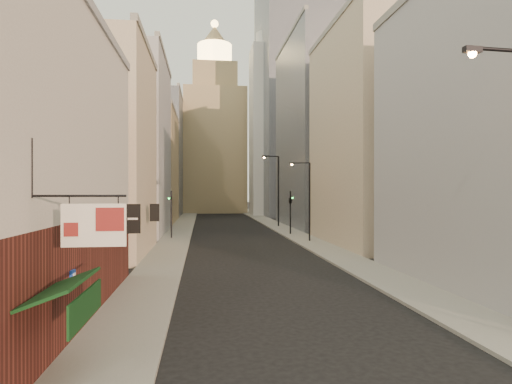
# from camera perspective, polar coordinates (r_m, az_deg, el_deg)

# --- Properties ---
(sidewalk_left) EXTENTS (3.00, 140.00, 0.15)m
(sidewalk_left) POSITION_cam_1_polar(r_m,az_deg,el_deg) (63.54, -9.59, -4.28)
(sidewalk_left) COLOR gray
(sidewalk_left) RESTS_ON ground
(sidewalk_right) EXTENTS (3.00, 140.00, 0.15)m
(sidewalk_right) POSITION_cam_1_polar(r_m,az_deg,el_deg) (64.30, 2.09, -4.22)
(sidewalk_right) COLOR gray
(sidewalk_right) RESTS_ON ground
(near_building_left) EXTENTS (8.30, 23.04, 12.30)m
(near_building_left) POSITION_cam_1_polar(r_m,az_deg,el_deg) (18.76, -29.83, 3.18)
(near_building_left) COLOR #5A241D
(near_building_left) RESTS_ON ground
(left_bldg_beige) EXTENTS (8.00, 12.00, 16.00)m
(left_bldg_beige) POSITION_cam_1_polar(r_m,az_deg,el_deg) (35.39, -20.64, 5.00)
(left_bldg_beige) COLOR tan
(left_bldg_beige) RESTS_ON ground
(left_bldg_grey) EXTENTS (8.00, 16.00, 20.00)m
(left_bldg_grey) POSITION_cam_1_polar(r_m,az_deg,el_deg) (51.20, -16.43, 5.76)
(left_bldg_grey) COLOR #98979D
(left_bldg_grey) RESTS_ON ground
(left_bldg_tan) EXTENTS (8.00, 18.00, 17.00)m
(left_bldg_tan) POSITION_cam_1_polar(r_m,az_deg,el_deg) (68.87, -14.00, 3.08)
(left_bldg_tan) COLOR tan
(left_bldg_tan) RESTS_ON ground
(left_bldg_wingrid) EXTENTS (8.00, 20.00, 24.00)m
(left_bldg_wingrid) POSITION_cam_1_polar(r_m,az_deg,el_deg) (88.94, -12.45, 4.69)
(left_bldg_wingrid) COLOR gray
(left_bldg_wingrid) RESTS_ON ground
(right_bldg_grey) EXTENTS (8.00, 16.00, 16.00)m
(right_bldg_grey) POSITION_cam_1_polar(r_m,az_deg,el_deg) (25.85, 30.73, 6.76)
(right_bldg_grey) COLOR #98979D
(right_bldg_grey) RESTS_ON ground
(right_bldg_beige) EXTENTS (8.00, 16.00, 20.00)m
(right_bldg_beige) POSITION_cam_1_polar(r_m,az_deg,el_deg) (41.70, 15.26, 7.03)
(right_bldg_beige) COLOR tan
(right_bldg_beige) RESTS_ON ground
(right_bldg_wingrid) EXTENTS (8.00, 20.00, 26.00)m
(right_bldg_wingrid) POSITION_cam_1_polar(r_m,az_deg,el_deg) (60.90, 8.02, 7.72)
(right_bldg_wingrid) COLOR gray
(right_bldg_wingrid) RESTS_ON ground
(highrise) EXTENTS (21.00, 23.00, 51.20)m
(highrise) POSITION_cam_1_polar(r_m,az_deg,el_deg) (91.34, 7.05, 13.25)
(highrise) COLOR gray
(highrise) RESTS_ON ground
(clock_tower) EXTENTS (14.00, 14.00, 44.90)m
(clock_tower) POSITION_cam_1_polar(r_m,az_deg,el_deg) (101.11, -5.54, 7.36)
(clock_tower) COLOR tan
(clock_tower) RESTS_ON ground
(white_tower) EXTENTS (8.00, 8.00, 41.50)m
(white_tower) POSITION_cam_1_polar(r_m,az_deg,el_deg) (88.42, 1.95, 9.03)
(white_tower) COLOR silver
(white_tower) RESTS_ON ground
(streetlamp_mid) EXTENTS (2.02, 0.58, 7.78)m
(streetlamp_mid) POSITION_cam_1_polar(r_m,az_deg,el_deg) (41.88, 6.88, -0.61)
(streetlamp_mid) COLOR black
(streetlamp_mid) RESTS_ON ground
(streetlamp_far) EXTENTS (2.49, 0.93, 9.77)m
(streetlamp_far) POSITION_cam_1_polar(r_m,az_deg,el_deg) (58.60, 2.79, 0.74)
(streetlamp_far) COLOR black
(streetlamp_far) RESTS_ON ground
(traffic_light_left) EXTENTS (0.55, 0.44, 5.00)m
(traffic_light_left) POSITION_cam_1_polar(r_m,az_deg,el_deg) (44.90, -11.22, -1.91)
(traffic_light_left) COLOR black
(traffic_light_left) RESTS_ON ground
(traffic_light_right) EXTENTS (0.66, 0.66, 5.00)m
(traffic_light_right) POSITION_cam_1_polar(r_m,az_deg,el_deg) (48.21, 4.61, -1.23)
(traffic_light_right) COLOR black
(traffic_light_right) RESTS_ON ground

